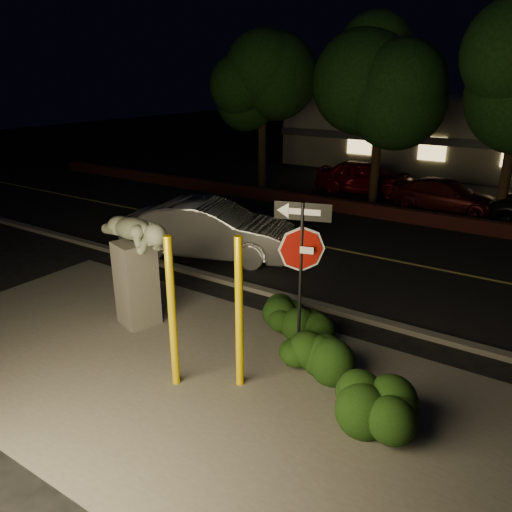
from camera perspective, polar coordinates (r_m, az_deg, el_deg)
The scene contains 20 objects.
ground at distance 18.30m, azimuth 16.80°, elevation 2.57°, with size 90.00×90.00×0.00m, color black.
patio at distance 9.22m, azimuth -5.17°, elevation -14.53°, with size 14.00×6.00×0.02m, color #4C4944.
road at distance 15.58m, azimuth 13.45°, elevation -0.12°, with size 80.00×8.00×0.01m, color black.
lane_marking at distance 15.58m, azimuth 13.45°, elevation -0.07°, with size 80.00×0.12×0.01m, color #AFA446.
curb at distance 12.06m, azimuth 6.48°, elevation -5.48°, with size 80.00×0.25×0.12m, color #4C4944.
brick_wall at distance 19.44m, azimuth 18.04°, elevation 4.21°, with size 40.00×0.35×0.50m, color #4C1B18.
parking_lot at distance 24.89m, azimuth 21.73°, elevation 6.52°, with size 40.00×12.00×0.01m, color black.
building at distance 32.37m, azimuth 25.44°, elevation 12.46°, with size 22.00×10.20×4.00m.
tree_far_a at distance 23.65m, azimuth 0.72°, elevation 20.33°, with size 4.60×4.60×7.43m.
tree_far_b at distance 21.37m, azimuth 14.50°, elevation 21.68°, with size 5.20×5.20×8.41m.
yellow_pole_left at distance 8.68m, azimuth -9.56°, elevation -6.51°, with size 0.14×0.14×2.79m, color gold.
yellow_pole_right at distance 8.53m, azimuth -1.93°, elevation -6.67°, with size 0.14×0.14×2.79m, color #FFCF00.
signpost at distance 9.21m, azimuth 5.21°, elevation 0.71°, with size 1.01×0.34×3.09m.
sculpture at distance 10.90m, azimuth -13.64°, elevation -0.19°, with size 2.36×1.25×2.54m.
hedge_center at distance 10.61m, azimuth 4.76°, elevation -6.75°, with size 1.76×0.83×0.92m, color black.
hedge_right at distance 9.52m, azimuth 7.00°, elevation -9.66°, with size 1.64×0.88×1.07m, color black.
hedge_far_right at distance 8.24m, azimuth 12.55°, elevation -15.45°, with size 1.48×0.93×1.03m, color black.
silver_sedan at distance 15.05m, azimuth -5.28°, elevation 3.04°, with size 1.80×5.16×1.70m, color #A5A5AA.
parked_car_red at distance 23.83m, azimuth 12.33°, elevation 8.80°, with size 1.80×4.48×1.53m, color #66050C.
parked_car_darkred at distance 21.56m, azimuth 20.93°, elevation 6.43°, with size 1.78×4.39×1.27m, color #440F10.
Camera 1 is at (4.85, -6.85, 5.24)m, focal length 35.00 mm.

